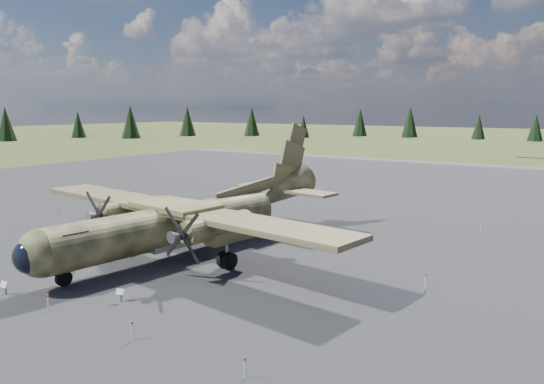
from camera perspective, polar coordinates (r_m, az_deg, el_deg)
The scene contains 7 objects.
ground at distance 38.88m, azimuth -7.81°, elevation -5.81°, with size 500.00×500.00×0.00m, color #495325.
apron at distance 46.63m, azimuth 0.31°, elevation -3.22°, with size 120.00×120.00×0.04m, color #555559.
transport_plane at distance 36.34m, azimuth -9.09°, elevation -2.59°, with size 28.05×25.32×9.23m.
info_placard_left at distance 32.10m, azimuth -26.83°, elevation -9.00°, with size 0.50×0.25×0.76m.
info_placard_right at distance 28.87m, azimuth -15.99°, elevation -10.41°, with size 0.48×0.31×0.70m.
barrier_fence at distance 38.99m, azimuth -8.42°, elevation -5.01°, with size 33.12×29.62×0.85m.
treeline at distance 36.55m, azimuth -13.43°, elevation 0.78°, with size 315.92×308.13×10.90m.
Camera 1 is at (24.88, -28.17, 9.93)m, focal length 35.00 mm.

